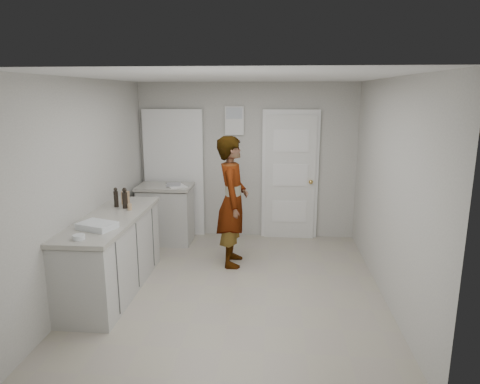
# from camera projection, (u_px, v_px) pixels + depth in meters

# --- Properties ---
(ground) EXTENTS (4.00, 4.00, 0.00)m
(ground) POSITION_uv_depth(u_px,v_px,m) (235.00, 287.00, 5.26)
(ground) COLOR #A8A08D
(ground) RESTS_ON ground
(room_shell) EXTENTS (4.00, 4.00, 4.00)m
(room_shell) POSITION_uv_depth(u_px,v_px,m) (236.00, 175.00, 6.94)
(room_shell) COLOR #A9A79F
(room_shell) RESTS_ON ground
(main_counter) EXTENTS (0.64, 1.96, 0.93)m
(main_counter) POSITION_uv_depth(u_px,v_px,m) (113.00, 257.00, 5.09)
(main_counter) COLOR #B1B1AD
(main_counter) RESTS_ON ground
(side_counter) EXTENTS (0.84, 0.61, 0.93)m
(side_counter) POSITION_uv_depth(u_px,v_px,m) (166.00, 216.00, 6.77)
(side_counter) COLOR #B1B1AD
(side_counter) RESTS_ON ground
(person) EXTENTS (0.45, 0.67, 1.78)m
(person) POSITION_uv_depth(u_px,v_px,m) (233.00, 202.00, 5.80)
(person) COLOR silver
(person) RESTS_ON ground
(cake_mix_box) EXTENTS (0.11, 0.08, 0.17)m
(cake_mix_box) POSITION_uv_depth(u_px,v_px,m) (125.00, 198.00, 5.51)
(cake_mix_box) COLOR #9E6D4F
(cake_mix_box) RESTS_ON main_counter
(spice_jar) EXTENTS (0.05, 0.05, 0.08)m
(spice_jar) POSITION_uv_depth(u_px,v_px,m) (130.00, 207.00, 5.25)
(spice_jar) COLOR tan
(spice_jar) RESTS_ON main_counter
(oil_cruet_a) EXTENTS (0.07, 0.07, 0.26)m
(oil_cruet_a) POSITION_uv_depth(u_px,v_px,m) (125.00, 198.00, 5.31)
(oil_cruet_a) COLOR black
(oil_cruet_a) RESTS_ON main_counter
(oil_cruet_b) EXTENTS (0.06, 0.06, 0.25)m
(oil_cruet_b) POSITION_uv_depth(u_px,v_px,m) (116.00, 198.00, 5.38)
(oil_cruet_b) COLOR black
(oil_cruet_b) RESTS_ON main_counter
(baking_dish) EXTENTS (0.44, 0.37, 0.07)m
(baking_dish) POSITION_uv_depth(u_px,v_px,m) (97.00, 226.00, 4.53)
(baking_dish) COLOR silver
(baking_dish) RESTS_ON main_counter
(egg_bowl) EXTENTS (0.12, 0.12, 0.05)m
(egg_bowl) POSITION_uv_depth(u_px,v_px,m) (79.00, 237.00, 4.20)
(egg_bowl) COLOR silver
(egg_bowl) RESTS_ON main_counter
(papers) EXTENTS (0.38, 0.41, 0.01)m
(papers) POSITION_uv_depth(u_px,v_px,m) (177.00, 186.00, 6.60)
(papers) COLOR white
(papers) RESTS_ON side_counter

